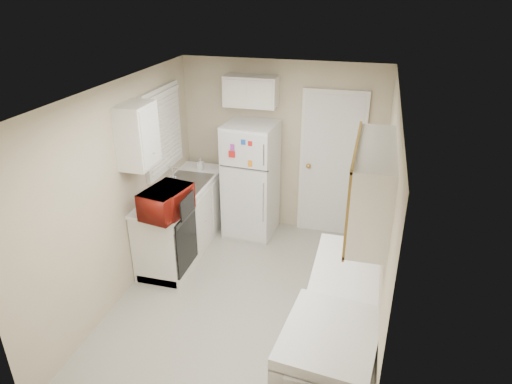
# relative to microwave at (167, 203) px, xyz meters

# --- Properties ---
(floor) EXTENTS (3.80, 3.80, 0.00)m
(floor) POSITION_rel_microwave_xyz_m (0.95, -0.16, -1.05)
(floor) COLOR #B8B5A9
(floor) RESTS_ON ground
(ceiling) EXTENTS (3.80, 3.80, 0.00)m
(ceiling) POSITION_rel_microwave_xyz_m (0.95, -0.16, 1.35)
(ceiling) COLOR white
(ceiling) RESTS_ON floor
(wall_left) EXTENTS (3.80, 3.80, 0.00)m
(wall_left) POSITION_rel_microwave_xyz_m (-0.45, -0.16, 0.15)
(wall_left) COLOR #BFB194
(wall_left) RESTS_ON floor
(wall_right) EXTENTS (3.80, 3.80, 0.00)m
(wall_right) POSITION_rel_microwave_xyz_m (2.35, -0.16, 0.15)
(wall_right) COLOR #BFB194
(wall_right) RESTS_ON floor
(wall_back) EXTENTS (2.80, 2.80, 0.00)m
(wall_back) POSITION_rel_microwave_xyz_m (0.95, 1.74, 0.15)
(wall_back) COLOR #BFB194
(wall_back) RESTS_ON floor
(wall_front) EXTENTS (2.80, 2.80, 0.00)m
(wall_front) POSITION_rel_microwave_xyz_m (0.95, -2.06, 0.15)
(wall_front) COLOR #BFB194
(wall_front) RESTS_ON floor
(left_counter) EXTENTS (0.60, 1.80, 0.90)m
(left_counter) POSITION_rel_microwave_xyz_m (-0.15, 0.74, -0.60)
(left_counter) COLOR silver
(left_counter) RESTS_ON floor
(dishwasher) EXTENTS (0.03, 0.58, 0.72)m
(dishwasher) POSITION_rel_microwave_xyz_m (0.14, 0.14, -0.56)
(dishwasher) COLOR black
(dishwasher) RESTS_ON floor
(sink) EXTENTS (0.54, 0.74, 0.16)m
(sink) POSITION_rel_microwave_xyz_m (-0.15, 0.89, -0.19)
(sink) COLOR gray
(sink) RESTS_ON left_counter
(microwave) EXTENTS (0.63, 0.42, 0.39)m
(microwave) POSITION_rel_microwave_xyz_m (0.00, 0.00, 0.00)
(microwave) COLOR maroon
(microwave) RESTS_ON left_counter
(soap_bottle) EXTENTS (0.08, 0.08, 0.16)m
(soap_bottle) POSITION_rel_microwave_xyz_m (-0.13, 1.38, -0.05)
(soap_bottle) COLOR white
(soap_bottle) RESTS_ON left_counter
(window_blinds) EXTENTS (0.10, 0.98, 1.08)m
(window_blinds) POSITION_rel_microwave_xyz_m (-0.41, 0.89, 0.55)
(window_blinds) COLOR silver
(window_blinds) RESTS_ON wall_left
(upper_cabinet_left) EXTENTS (0.30, 0.45, 0.70)m
(upper_cabinet_left) POSITION_rel_microwave_xyz_m (-0.30, 0.06, 0.75)
(upper_cabinet_left) COLOR silver
(upper_cabinet_left) RESTS_ON wall_left
(refrigerator) EXTENTS (0.71, 0.69, 1.62)m
(refrigerator) POSITION_rel_microwave_xyz_m (0.60, 1.40, -0.24)
(refrigerator) COLOR silver
(refrigerator) RESTS_ON floor
(cabinet_over_fridge) EXTENTS (0.70, 0.30, 0.40)m
(cabinet_over_fridge) POSITION_rel_microwave_xyz_m (0.55, 1.59, 0.95)
(cabinet_over_fridge) COLOR silver
(cabinet_over_fridge) RESTS_ON wall_back
(interior_door) EXTENTS (0.86, 0.06, 2.08)m
(interior_door) POSITION_rel_microwave_xyz_m (1.65, 1.70, -0.03)
(interior_door) COLOR silver
(interior_door) RESTS_ON floor
(right_counter) EXTENTS (0.60, 2.00, 0.90)m
(right_counter) POSITION_rel_microwave_xyz_m (2.05, -0.96, -0.60)
(right_counter) COLOR silver
(right_counter) RESTS_ON floor
(stove) EXTENTS (0.76, 0.90, 1.01)m
(stove) POSITION_rel_microwave_xyz_m (2.01, -1.54, -0.54)
(stove) COLOR silver
(stove) RESTS_ON floor
(upper_cabinet_right) EXTENTS (0.30, 1.20, 0.70)m
(upper_cabinet_right) POSITION_rel_microwave_xyz_m (2.20, -0.66, 0.75)
(upper_cabinet_right) COLOR silver
(upper_cabinet_right) RESTS_ON wall_right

